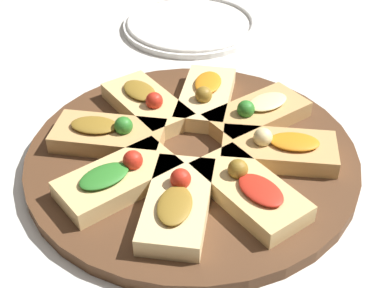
# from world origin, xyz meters

# --- Properties ---
(ground_plane) EXTENTS (3.00, 3.00, 0.00)m
(ground_plane) POSITION_xyz_m (0.00, 0.00, 0.00)
(ground_plane) COLOR silver
(serving_board) EXTENTS (0.42, 0.42, 0.02)m
(serving_board) POSITION_xyz_m (0.00, 0.00, 0.01)
(serving_board) COLOR #51331E
(serving_board) RESTS_ON ground_plane
(focaccia_slice_0) EXTENTS (0.15, 0.14, 0.04)m
(focaccia_slice_0) POSITION_xyz_m (-0.09, 0.06, 0.03)
(focaccia_slice_0) COLOR tan
(focaccia_slice_0) RESTS_ON serving_board
(focaccia_slice_1) EXTENTS (0.15, 0.10, 0.04)m
(focaccia_slice_1) POSITION_xyz_m (-0.11, -0.02, 0.03)
(focaccia_slice_1) COLOR #DBB775
(focaccia_slice_1) RESTS_ON serving_board
(focaccia_slice_2) EXTENTS (0.14, 0.15, 0.04)m
(focaccia_slice_2) POSITION_xyz_m (-0.06, -0.09, 0.03)
(focaccia_slice_2) COLOR #E5C689
(focaccia_slice_2) RESTS_ON serving_board
(focaccia_slice_3) EXTENTS (0.09, 0.15, 0.04)m
(focaccia_slice_3) POSITION_xyz_m (0.02, -0.11, 0.03)
(focaccia_slice_3) COLOR #DBB775
(focaccia_slice_3) RESTS_ON serving_board
(focaccia_slice_4) EXTENTS (0.16, 0.13, 0.04)m
(focaccia_slice_4) POSITION_xyz_m (0.09, -0.06, 0.03)
(focaccia_slice_4) COLOR tan
(focaccia_slice_4) RESTS_ON serving_board
(focaccia_slice_5) EXTENTS (0.15, 0.09, 0.04)m
(focaccia_slice_5) POSITION_xyz_m (0.11, 0.02, 0.03)
(focaccia_slice_5) COLOR tan
(focaccia_slice_5) RESTS_ON serving_board
(focaccia_slice_6) EXTENTS (0.14, 0.15, 0.04)m
(focaccia_slice_6) POSITION_xyz_m (0.07, 0.09, 0.03)
(focaccia_slice_6) COLOR #E5C689
(focaccia_slice_6) RESTS_ON serving_board
(focaccia_slice_7) EXTENTS (0.09, 0.15, 0.04)m
(focaccia_slice_7) POSITION_xyz_m (-0.02, 0.11, 0.03)
(focaccia_slice_7) COLOR #DBB775
(focaccia_slice_7) RESTS_ON serving_board
(plate_right) EXTENTS (0.25, 0.25, 0.02)m
(plate_right) POSITION_xyz_m (0.17, 0.35, 0.01)
(plate_right) COLOR white
(plate_right) RESTS_ON ground_plane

